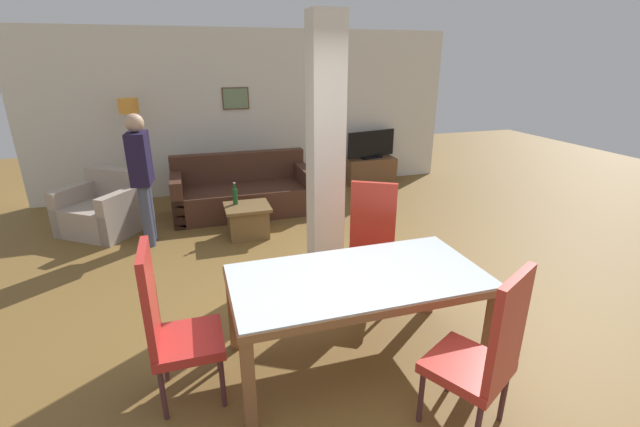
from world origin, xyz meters
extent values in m
plane|color=brown|center=(0.00, 0.00, 0.00)|extent=(18.00, 18.00, 0.00)
cube|color=silver|center=(0.00, 4.90, 1.35)|extent=(7.20, 0.06, 2.70)
cube|color=brown|center=(-0.26, 4.86, 1.60)|extent=(0.44, 0.02, 0.36)
cube|color=gray|center=(-0.26, 4.84, 1.60)|extent=(0.40, 0.01, 0.32)
cube|color=silver|center=(0.30, 1.73, 1.35)|extent=(0.35, 0.32, 2.70)
cube|color=#8E5C38|center=(0.00, -0.45, 0.70)|extent=(1.89, 0.06, 0.06)
cube|color=#8E5C38|center=(0.00, 0.45, 0.70)|extent=(1.89, 0.06, 0.06)
cube|color=#8E5C38|center=(-0.92, 0.00, 0.70)|extent=(0.06, 0.83, 0.06)
cube|color=#8E5C38|center=(0.92, 0.00, 0.70)|extent=(0.06, 0.83, 0.06)
cube|color=silver|center=(0.00, 0.00, 0.74)|extent=(1.87, 0.93, 0.01)
cube|color=#8E5C38|center=(-0.90, -0.43, 0.34)|extent=(0.08, 0.08, 0.67)
cube|color=#8E5C38|center=(0.90, -0.43, 0.34)|extent=(0.08, 0.08, 0.67)
cube|color=#8E5C38|center=(-0.90, 0.43, 0.34)|extent=(0.08, 0.08, 0.67)
cube|color=#8E5C38|center=(0.90, 0.43, 0.34)|extent=(0.08, 0.08, 0.67)
cube|color=red|center=(0.43, -0.78, 0.43)|extent=(0.62, 0.62, 0.07)
cube|color=red|center=(0.52, -0.96, 0.81)|extent=(0.41, 0.25, 0.69)
cylinder|color=#4D292C|center=(0.17, -0.71, 0.20)|extent=(0.04, 0.04, 0.40)
cylinder|color=#4D292C|center=(0.50, -0.53, 0.20)|extent=(0.04, 0.04, 0.40)
cylinder|color=#4D292C|center=(0.68, -0.86, 0.20)|extent=(0.04, 0.04, 0.40)
cube|color=red|center=(0.43, 0.75, 0.43)|extent=(0.63, 0.63, 0.07)
cube|color=red|center=(0.53, 0.92, 0.81)|extent=(0.40, 0.26, 0.69)
cylinder|color=#4D292C|center=(0.50, 0.49, 0.20)|extent=(0.04, 0.04, 0.40)
cylinder|color=#4D292C|center=(0.17, 0.68, 0.20)|extent=(0.04, 0.04, 0.40)
cylinder|color=#4D292C|center=(0.69, 0.82, 0.20)|extent=(0.04, 0.04, 0.40)
cylinder|color=#4D292C|center=(0.36, 1.01, 0.20)|extent=(0.04, 0.04, 0.40)
cube|color=red|center=(-1.24, 0.00, 0.43)|extent=(0.46, 0.46, 0.07)
cube|color=red|center=(-1.44, 0.00, 0.81)|extent=(0.05, 0.44, 0.69)
cylinder|color=#4D292C|center=(-1.05, 0.19, 0.20)|extent=(0.04, 0.04, 0.40)
cylinder|color=#4D292C|center=(-1.05, -0.19, 0.20)|extent=(0.04, 0.04, 0.40)
cylinder|color=#4D292C|center=(-1.43, 0.19, 0.20)|extent=(0.04, 0.04, 0.40)
cylinder|color=#4D292C|center=(-1.43, -0.19, 0.20)|extent=(0.04, 0.04, 0.40)
cube|color=#46281C|center=(-0.38, 3.65, 0.21)|extent=(2.05, 0.90, 0.42)
cube|color=#46281C|center=(-0.38, 4.01, 0.64)|extent=(2.05, 0.18, 0.45)
cube|color=#46281C|center=(0.57, 3.65, 0.33)|extent=(0.16, 0.90, 0.67)
cube|color=#46281C|center=(-1.32, 3.65, 0.33)|extent=(0.16, 0.90, 0.67)
cube|color=#AE9D8E|center=(-2.30, 3.49, 0.20)|extent=(1.25, 1.24, 0.40)
cube|color=#AE9D8E|center=(-2.11, 3.76, 0.60)|extent=(0.86, 0.69, 0.40)
cube|color=#AE9D8E|center=(-1.98, 3.26, 0.31)|extent=(0.61, 0.77, 0.62)
cube|color=#AE9D8E|center=(-2.62, 3.72, 0.31)|extent=(0.61, 0.77, 0.62)
cube|color=brown|center=(-0.44, 2.75, 0.40)|extent=(0.58, 0.52, 0.04)
cube|color=brown|center=(-0.44, 2.75, 0.19)|extent=(0.50, 0.44, 0.38)
cylinder|color=#194C23|center=(-0.58, 2.86, 0.53)|extent=(0.07, 0.07, 0.21)
cylinder|color=#194C23|center=(-0.58, 2.86, 0.67)|extent=(0.03, 0.03, 0.07)
cylinder|color=#B7B7BC|center=(-0.58, 2.86, 0.71)|extent=(0.03, 0.03, 0.01)
cube|color=brown|center=(2.14, 4.62, 0.24)|extent=(0.93, 0.40, 0.47)
cube|color=black|center=(2.14, 4.62, 0.49)|extent=(0.44, 0.28, 0.03)
cube|color=black|center=(2.14, 4.62, 0.74)|extent=(0.99, 0.27, 0.48)
cylinder|color=#B7B7BC|center=(-1.89, 4.49, 0.01)|extent=(0.26, 0.26, 0.02)
cylinder|color=#B7B7BC|center=(-1.89, 4.49, 0.74)|extent=(0.04, 0.04, 1.44)
cylinder|color=#F29E38|center=(-1.89, 4.49, 1.57)|extent=(0.29, 0.29, 0.22)
cylinder|color=#434960|center=(-1.67, 2.95, 0.40)|extent=(0.13, 0.13, 0.80)
cylinder|color=#434960|center=(-1.68, 2.78, 0.40)|extent=(0.13, 0.13, 0.80)
cube|color=#1D1633|center=(-1.68, 2.87, 1.11)|extent=(0.26, 0.40, 0.63)
sphere|color=tan|center=(-1.68, 2.87, 1.53)|extent=(0.22, 0.22, 0.22)
camera|label=1|loc=(-1.11, -2.59, 2.27)|focal=24.00mm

